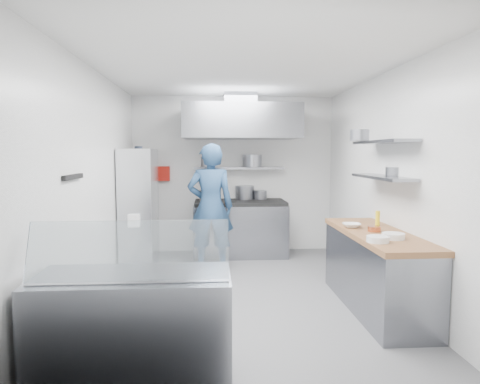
{
  "coord_description": "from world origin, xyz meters",
  "views": [
    {
      "loc": [
        -0.39,
        -5.27,
        1.79
      ],
      "look_at": [
        0.0,
        0.6,
        1.25
      ],
      "focal_mm": 32.0,
      "sensor_mm": 36.0,
      "label": 1
    }
  ],
  "objects": [
    {
      "name": "floor",
      "position": [
        0.0,
        0.0,
        0.0
      ],
      "size": [
        5.0,
        5.0,
        0.0
      ],
      "primitive_type": "plane",
      "color": "#545456",
      "rests_on": "ground"
    },
    {
      "name": "ceiling",
      "position": [
        0.0,
        0.0,
        2.8
      ],
      "size": [
        5.0,
        5.0,
        0.0
      ],
      "primitive_type": "plane",
      "rotation": [
        3.14,
        0.0,
        0.0
      ],
      "color": "silver",
      "rests_on": "wall_back"
    },
    {
      "name": "wall_back",
      "position": [
        0.0,
        2.5,
        1.4
      ],
      "size": [
        3.6,
        2.8,
        0.02
      ],
      "primitive_type": "cube",
      "rotation": [
        1.57,
        0.0,
        0.0
      ],
      "color": "white",
      "rests_on": "floor"
    },
    {
      "name": "wall_front",
      "position": [
        0.0,
        -2.5,
        1.4
      ],
      "size": [
        3.6,
        2.8,
        0.02
      ],
      "primitive_type": "cube",
      "rotation": [
        -1.57,
        0.0,
        0.0
      ],
      "color": "white",
      "rests_on": "floor"
    },
    {
      "name": "wall_left",
      "position": [
        -1.8,
        0.0,
        1.4
      ],
      "size": [
        2.8,
        5.0,
        0.02
      ],
      "primitive_type": "cube",
      "rotation": [
        1.57,
        0.0,
        1.57
      ],
      "color": "white",
      "rests_on": "floor"
    },
    {
      "name": "wall_right",
      "position": [
        1.8,
        0.0,
        1.4
      ],
      "size": [
        2.8,
        5.0,
        0.02
      ],
      "primitive_type": "cube",
      "rotation": [
        1.57,
        0.0,
        -1.57
      ],
      "color": "white",
      "rests_on": "floor"
    },
    {
      "name": "gas_range",
      "position": [
        0.1,
        2.1,
        0.45
      ],
      "size": [
        1.6,
        0.8,
        0.9
      ],
      "primitive_type": "cube",
      "color": "gray",
      "rests_on": "floor"
    },
    {
      "name": "cooktop",
      "position": [
        0.1,
        2.1,
        0.93
      ],
      "size": [
        1.57,
        0.78,
        0.06
      ],
      "primitive_type": "cube",
      "color": "black",
      "rests_on": "gas_range"
    },
    {
      "name": "stock_pot_left",
      "position": [
        -0.48,
        2.02,
        1.06
      ],
      "size": [
        0.25,
        0.25,
        0.2
      ],
      "primitive_type": "cylinder",
      "color": "slate",
      "rests_on": "cooktop"
    },
    {
      "name": "stock_pot_mid",
      "position": [
        0.2,
        2.38,
        1.08
      ],
      "size": [
        0.34,
        0.34,
        0.24
      ],
      "primitive_type": "cylinder",
      "color": "slate",
      "rests_on": "cooktop"
    },
    {
      "name": "stock_pot_right",
      "position": [
        0.48,
        2.34,
        1.04
      ],
      "size": [
        0.24,
        0.24,
        0.16
      ],
      "primitive_type": "cylinder",
      "color": "slate",
      "rests_on": "cooktop"
    },
    {
      "name": "over_range_shelf",
      "position": [
        0.1,
        2.34,
        1.52
      ],
      "size": [
        1.6,
        0.3,
        0.04
      ],
      "primitive_type": "cube",
      "color": "gray",
      "rests_on": "wall_back"
    },
    {
      "name": "shelf_pot_a",
      "position": [
        -0.49,
        2.56,
        1.63
      ],
      "size": [
        0.24,
        0.24,
        0.18
      ],
      "primitive_type": "cylinder",
      "color": "slate",
      "rests_on": "over_range_shelf"
    },
    {
      "name": "shelf_pot_b",
      "position": [
        0.32,
        2.16,
        1.65
      ],
      "size": [
        0.33,
        0.33,
        0.22
      ],
      "primitive_type": "cylinder",
      "color": "slate",
      "rests_on": "over_range_shelf"
    },
    {
      "name": "extractor_hood",
      "position": [
        0.1,
        1.93,
        2.3
      ],
      "size": [
        1.9,
        1.15,
        0.55
      ],
      "primitive_type": "cube",
      "color": "gray",
      "rests_on": "wall_back"
    },
    {
      "name": "hood_duct",
      "position": [
        0.1,
        2.15,
        2.68
      ],
      "size": [
        0.55,
        0.55,
        0.24
      ],
      "primitive_type": "cube",
      "color": "slate",
      "rests_on": "extractor_hood"
    },
    {
      "name": "red_firebox",
      "position": [
        -1.25,
        2.44,
        1.42
      ],
      "size": [
        0.22,
        0.1,
        0.26
      ],
      "primitive_type": "cube",
      "color": "#AD160D",
      "rests_on": "wall_back"
    },
    {
      "name": "chef",
      "position": [
        -0.41,
        1.24,
        0.97
      ],
      "size": [
        0.71,
        0.47,
        1.93
      ],
      "primitive_type": "imported",
      "rotation": [
        0.0,
        0.0,
        3.16
      ],
      "color": "navy",
      "rests_on": "floor"
    },
    {
      "name": "wire_rack",
      "position": [
        -1.53,
        1.48,
        0.93
      ],
      "size": [
        0.5,
        0.9,
        1.85
      ],
      "primitive_type": "cube",
      "color": "silver",
      "rests_on": "floor"
    },
    {
      "name": "rack_bin_a",
      "position": [
        -1.53,
        1.05,
        0.8
      ],
      "size": [
        0.16,
        0.2,
        0.18
      ],
      "primitive_type": "cube",
      "color": "white",
      "rests_on": "wire_rack"
    },
    {
      "name": "rack_bin_b",
      "position": [
        -1.53,
        1.33,
        1.3
      ],
      "size": [
        0.15,
        0.2,
        0.17
      ],
      "primitive_type": "cube",
      "color": "yellow",
      "rests_on": "wire_rack"
    },
    {
      "name": "rack_jar",
      "position": [
        -1.48,
        1.23,
        1.8
      ],
      "size": [
        0.12,
        0.12,
        0.18
      ],
      "primitive_type": "cylinder",
      "color": "black",
      "rests_on": "wire_rack"
    },
    {
      "name": "knife_strip",
      "position": [
        -1.78,
        -0.9,
        1.55
      ],
      "size": [
        0.04,
        0.55,
        0.05
      ],
      "primitive_type": "cube",
      "color": "black",
      "rests_on": "wall_left"
    },
    {
      "name": "prep_counter_base",
      "position": [
        1.48,
        -0.6,
        0.42
      ],
      "size": [
        0.62,
        2.0,
        0.84
      ],
      "primitive_type": "cube",
      "color": "gray",
      "rests_on": "floor"
    },
    {
      "name": "prep_counter_top",
      "position": [
        1.48,
        -0.6,
        0.87
      ],
      "size": [
        0.65,
        2.04,
        0.06
      ],
      "primitive_type": "cube",
      "color": "olive",
      "rests_on": "prep_counter_base"
    },
    {
      "name": "plate_stack_a",
      "position": [
        1.27,
        -1.16,
        0.93
      ],
      "size": [
        0.22,
        0.22,
        0.06
      ],
      "primitive_type": "cylinder",
      "color": "white",
      "rests_on": "prep_counter_top"
    },
    {
      "name": "plate_stack_b",
      "position": [
        1.49,
        -1.01,
        0.93
      ],
      "size": [
        0.23,
        0.23,
        0.06
      ],
      "primitive_type": "cylinder",
      "color": "white",
      "rests_on": "prep_counter_top"
    },
    {
      "name": "copper_pan",
      "position": [
        1.45,
        -0.59,
        0.93
      ],
      "size": [
        0.14,
        0.14,
        0.06
      ],
      "primitive_type": "cylinder",
      "color": "#BF5F35",
      "rests_on": "prep_counter_top"
    },
    {
      "name": "squeeze_bottle",
      "position": [
        1.64,
        -0.2,
        0.99
      ],
      "size": [
        0.05,
        0.05,
        0.18
      ],
      "primitive_type": "cylinder",
      "color": "yellow",
      "rests_on": "prep_counter_top"
    },
    {
      "name": "mixing_bowl",
      "position": [
        1.27,
        -0.33,
        0.93
      ],
      "size": [
        0.24,
        0.24,
        0.05
      ],
      "primitive_type": "imported",
      "rotation": [
        0.0,
        0.0,
        -0.14
      ],
      "color": "white",
      "rests_on": "prep_counter_top"
    },
    {
      "name": "wall_shelf_lower",
      "position": [
        1.64,
        -0.3,
        1.5
      ],
      "size": [
        0.3,
        1.3,
        0.04
      ],
      "primitive_type": "cube",
      "color": "gray",
      "rests_on": "wall_right"
    },
    {
      "name": "wall_shelf_upper",
      "position": [
        1.64,
        -0.3,
        1.92
      ],
      "size": [
        0.3,
        1.3,
        0.04
      ],
      "primitive_type": "cube",
      "color": "gray",
      "rests_on": "wall_right"
    },
    {
      "name": "shelf_pot_c",
      "position": [
        1.81,
        -0.28,
        1.57
      ],
      "size": [
        0.23,
        0.23,
        0.1
      ],
      "primitive_type": "cylinder",
      "color": "slate",
      "rests_on": "wall_shelf_lower"
    },
    {
      "name": "shelf_pot_d",
      "position": [
        1.46,
        0.02,
        2.01
      ],
      "size": [
        0.24,
        0.24,
        0.14
      ],
      "primitive_type": "cylinder",
      "color": "slate",
      "rests_on": "wall_shelf_upper"
    },
    {
      "name": "display_case",
      "position": [
        -1.0,
        -2.0,
        0.42
      ],
      "size": [
        1.5,
        0.7,
        0.85
      ],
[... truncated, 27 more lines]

